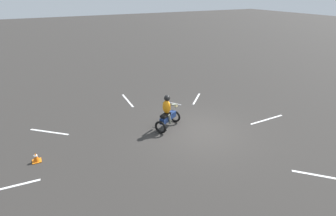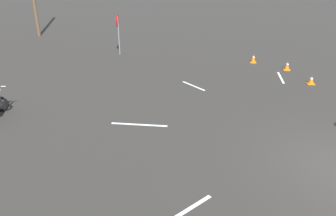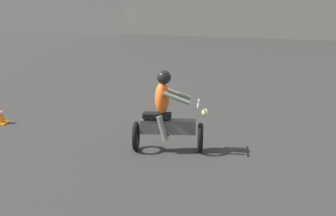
# 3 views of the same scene
# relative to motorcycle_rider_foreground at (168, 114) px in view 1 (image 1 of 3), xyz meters

# --- Properties ---
(ground_plane) EXTENTS (120.00, 120.00, 0.00)m
(ground_plane) POSITION_rel_motorcycle_rider_foreground_xyz_m (-1.15, 1.03, -0.73)
(ground_plane) COLOR #2D2B28
(motorcycle_rider_foreground) EXTENTS (1.51, 1.24, 1.66)m
(motorcycle_rider_foreground) POSITION_rel_motorcycle_rider_foreground_xyz_m (0.00, 0.00, 0.00)
(motorcycle_rider_foreground) COLOR black
(motorcycle_rider_foreground) RESTS_ON ground
(traffic_cone_near_left) EXTENTS (0.32, 0.32, 0.37)m
(traffic_cone_near_left) POSITION_rel_motorcycle_rider_foreground_xyz_m (5.63, 0.08, -0.55)
(traffic_cone_near_left) COLOR orange
(traffic_cone_near_left) RESTS_ON ground
(lane_stripe_e) EXTENTS (1.65, 0.21, 0.01)m
(lane_stripe_e) POSITION_rel_motorcycle_rider_foreground_xyz_m (6.41, 1.23, -0.72)
(lane_stripe_e) COLOR silver
(lane_stripe_e) RESTS_ON ground
(lane_stripe_nw) EXTENTS (1.36, 1.37, 0.01)m
(lane_stripe_nw) POSITION_rel_motorcycle_rider_foreground_xyz_m (-3.14, 5.58, -0.72)
(lane_stripe_nw) COLOR silver
(lane_stripe_nw) RESTS_ON ground
(lane_stripe_w) EXTENTS (2.13, 0.12, 0.01)m
(lane_stripe_w) POSITION_rel_motorcycle_rider_foreground_xyz_m (-4.79, 1.56, -0.72)
(lane_stripe_w) COLOR silver
(lane_stripe_w) RESTS_ON ground
(lane_stripe_sw) EXTENTS (1.31, 1.31, 0.01)m
(lane_stripe_sw) POSITION_rel_motorcycle_rider_foreground_xyz_m (-3.16, -2.36, -0.72)
(lane_stripe_sw) COLOR silver
(lane_stripe_sw) RESTS_ON ground
(lane_stripe_s) EXTENTS (0.19, 2.07, 0.01)m
(lane_stripe_s) POSITION_rel_motorcycle_rider_foreground_xyz_m (0.58, -4.00, -0.72)
(lane_stripe_s) COLOR silver
(lane_stripe_s) RESTS_ON ground
(lane_stripe_se) EXTENTS (1.55, 1.39, 0.01)m
(lane_stripe_se) POSITION_rel_motorcycle_rider_foreground_xyz_m (5.01, -2.12, -0.72)
(lane_stripe_se) COLOR silver
(lane_stripe_se) RESTS_ON ground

